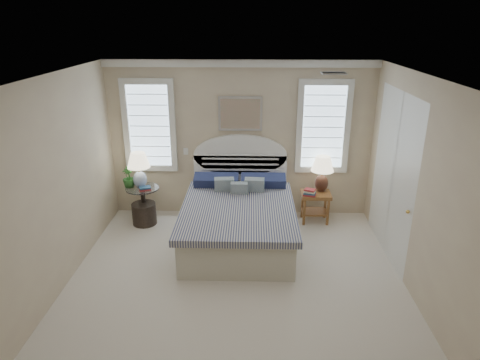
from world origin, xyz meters
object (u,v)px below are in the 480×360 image
object	(u,v)px
floor_pot	(144,214)
lamp_right	(322,170)
lamp_left	(139,166)
bed	(238,217)
nightstand_right	(315,201)
side_table_left	(143,201)

from	to	relation	value
floor_pot	lamp_right	xyz separation A→B (m)	(3.03, 0.29, 0.73)
floor_pot	lamp_left	world-z (taller)	lamp_left
bed	lamp_right	size ratio (longest dim) A/B	3.64
bed	nightstand_right	distance (m)	1.47
nightstand_right	lamp_right	size ratio (longest dim) A/B	0.85
lamp_left	lamp_right	distance (m)	3.09
lamp_right	side_table_left	bearing A→B (deg)	-176.06
floor_pot	lamp_right	world-z (taller)	lamp_right
side_table_left	lamp_right	distance (m)	3.10
nightstand_right	floor_pot	xyz separation A→B (m)	(-2.93, -0.18, -0.20)
nightstand_right	lamp_left	size ratio (longest dim) A/B	0.86
nightstand_right	floor_pot	bearing A→B (deg)	-176.54
bed	side_table_left	size ratio (longest dim) A/B	3.61
lamp_left	bed	bearing A→B (deg)	-20.41
bed	lamp_left	distance (m)	1.90
bed	lamp_left	xyz separation A→B (m)	(-1.69, 0.63, 0.62)
lamp_left	lamp_right	size ratio (longest dim) A/B	0.99
nightstand_right	bed	bearing A→B (deg)	-151.97
bed	lamp_right	world-z (taller)	bed
side_table_left	floor_pot	bearing A→B (deg)	-77.12
floor_pot	lamp_right	distance (m)	3.13
bed	floor_pot	world-z (taller)	bed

